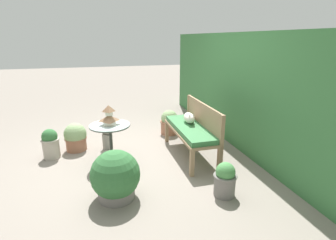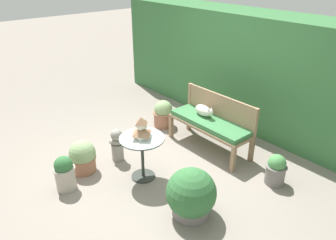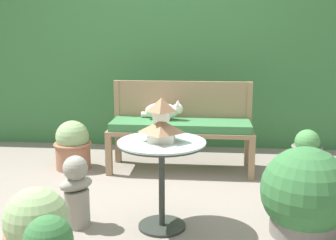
# 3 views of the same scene
# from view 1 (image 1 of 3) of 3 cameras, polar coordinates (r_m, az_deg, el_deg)

# --- Properties ---
(ground) EXTENTS (30.00, 30.00, 0.00)m
(ground) POSITION_cam_1_polar(r_m,az_deg,el_deg) (4.58, -8.06, -7.62)
(ground) COLOR gray
(foliage_hedge_back) EXTENTS (6.40, 0.99, 2.02)m
(foliage_hedge_back) POSITION_cam_1_polar(r_m,az_deg,el_deg) (5.11, 19.22, 6.16)
(foliage_hedge_back) COLOR #38703D
(foliage_hedge_back) RESTS_ON ground
(garden_bench) EXTENTS (1.45, 0.49, 0.52)m
(garden_bench) POSITION_cam_1_polar(r_m,az_deg,el_deg) (4.41, 4.82, -2.34)
(garden_bench) COLOR #937556
(garden_bench) RESTS_ON ground
(bench_backrest) EXTENTS (1.45, 0.06, 0.89)m
(bench_backrest) POSITION_cam_1_polar(r_m,az_deg,el_deg) (4.42, 7.65, 0.44)
(bench_backrest) COLOR #937556
(bench_backrest) RESTS_ON ground
(cat) EXTENTS (0.44, 0.23, 0.21)m
(cat) POSITION_cam_1_polar(r_m,az_deg,el_deg) (4.54, 4.68, 0.45)
(cat) COLOR silver
(cat) RESTS_ON garden_bench
(patio_table) EXTENTS (0.63, 0.63, 0.65)m
(patio_table) POSITION_cam_1_polar(r_m,az_deg,el_deg) (4.18, -12.45, -2.82)
(patio_table) COLOR #2D332D
(patio_table) RESTS_ON ground
(pagoda_birdhouse) EXTENTS (0.24, 0.24, 0.31)m
(pagoda_birdhouse) POSITION_cam_1_polar(r_m,az_deg,el_deg) (4.10, -12.70, 0.74)
(pagoda_birdhouse) COLOR silver
(pagoda_birdhouse) RESTS_ON patio_table
(garden_bust) EXTENTS (0.28, 0.28, 0.53)m
(garden_bust) POSITION_cam_1_polar(r_m,az_deg,el_deg) (4.85, -13.11, -3.04)
(garden_bust) COLOR gray
(garden_bust) RESTS_ON ground
(potted_plant_table_near) EXTENTS (0.39, 0.39, 0.51)m
(potted_plant_table_near) POSITION_cam_1_polar(r_m,az_deg,el_deg) (5.46, 0.30, -0.51)
(potted_plant_table_near) COLOR #9E664C
(potted_plant_table_near) RESTS_ON ground
(potted_plant_table_far) EXTENTS (0.39, 0.39, 0.50)m
(potted_plant_table_far) POSITION_cam_1_polar(r_m,az_deg,el_deg) (4.94, -19.48, -3.58)
(potted_plant_table_far) COLOR #9E664C
(potted_plant_table_far) RESTS_ON ground
(potted_plant_hedge_corner) EXTENTS (0.30, 0.30, 0.50)m
(potted_plant_hedge_corner) POSITION_cam_1_polar(r_m,az_deg,el_deg) (4.77, -24.21, -4.67)
(potted_plant_hedge_corner) COLOR #ADA393
(potted_plant_hedge_corner) RESTS_ON ground
(potted_plant_patio_mid) EXTENTS (0.30, 0.30, 0.45)m
(potted_plant_patio_mid) POSITION_cam_1_polar(r_m,az_deg,el_deg) (3.46, 12.30, -12.50)
(potted_plant_patio_mid) COLOR slate
(potted_plant_patio_mid) RESTS_ON ground
(potted_plant_path_edge) EXTENTS (0.62, 0.62, 0.63)m
(potted_plant_path_edge) POSITION_cam_1_polar(r_m,az_deg,el_deg) (3.37, -11.35, -12.10)
(potted_plant_path_edge) COLOR slate
(potted_plant_path_edge) RESTS_ON ground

